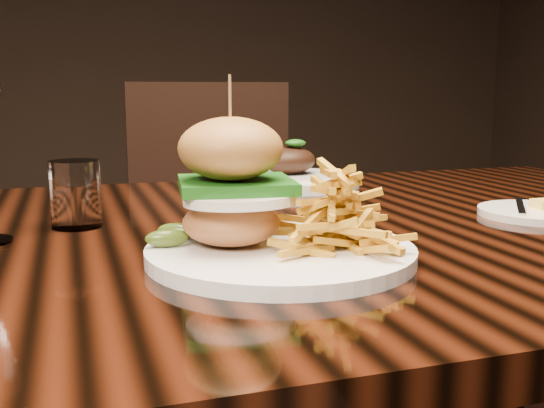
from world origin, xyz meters
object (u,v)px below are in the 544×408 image
object	(u,v)px
dining_table	(253,282)
far_dish	(289,176)
burger_plate	(279,210)
chair_far	(217,233)

from	to	relation	value
dining_table	far_dish	bearing A→B (deg)	63.33
burger_plate	far_dish	bearing A→B (deg)	89.07
far_dish	chair_far	xyz separation A→B (m)	(-0.01, 0.56, -0.23)
burger_plate	chair_far	bearing A→B (deg)	100.22
dining_table	chair_far	world-z (taller)	chair_far
far_dish	chair_far	distance (m)	0.60
dining_table	far_dish	distance (m)	0.38
chair_far	far_dish	bearing A→B (deg)	-84.74
chair_far	burger_plate	bearing A→B (deg)	-95.40
dining_table	chair_far	xyz separation A→B (m)	(0.15, 0.89, -0.13)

